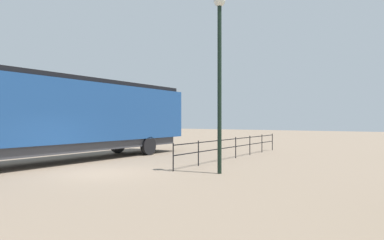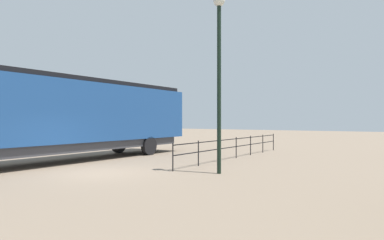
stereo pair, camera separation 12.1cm
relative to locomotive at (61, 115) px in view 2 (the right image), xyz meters
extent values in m
plane|color=#84705B|center=(4.16, -1.21, -2.36)|extent=(120.00, 120.00, 0.00)
cube|color=navy|center=(0.00, -0.62, 0.13)|extent=(2.85, 17.89, 2.98)
cube|color=black|center=(0.00, 6.86, -0.32)|extent=(2.74, 2.91, 2.08)
cube|color=black|center=(0.00, -0.62, 1.74)|extent=(2.57, 17.17, 0.24)
cube|color=#38383D|center=(0.00, -0.62, -1.58)|extent=(2.57, 16.46, 0.45)
cylinder|color=black|center=(-1.28, 5.10, -1.81)|extent=(0.30, 1.10, 1.10)
cylinder|color=black|center=(1.28, 5.10, -1.81)|extent=(0.30, 1.10, 1.10)
cylinder|color=black|center=(8.20, 1.27, 0.95)|extent=(0.16, 0.16, 6.61)
sphere|color=silver|center=(8.20, 1.27, 4.40)|extent=(0.47, 0.47, 0.47)
cube|color=black|center=(6.35, 6.53, -1.30)|extent=(0.04, 11.57, 0.04)
cube|color=black|center=(6.35, 6.53, -1.72)|extent=(0.04, 11.57, 0.04)
cylinder|color=black|center=(6.35, 0.74, -1.78)|extent=(0.05, 0.05, 1.15)
cylinder|color=black|center=(6.35, 2.67, -1.78)|extent=(0.05, 0.05, 1.15)
cylinder|color=black|center=(6.35, 4.60, -1.78)|extent=(0.05, 0.05, 1.15)
cylinder|color=black|center=(6.35, 6.53, -1.78)|extent=(0.05, 0.05, 1.15)
cylinder|color=black|center=(6.35, 8.46, -1.78)|extent=(0.05, 0.05, 1.15)
cylinder|color=black|center=(6.35, 10.38, -1.78)|extent=(0.05, 0.05, 1.15)
cylinder|color=black|center=(6.35, 12.31, -1.78)|extent=(0.05, 0.05, 1.15)
camera|label=1|loc=(14.52, -10.31, -0.28)|focal=31.56mm
camera|label=2|loc=(14.62, -10.24, -0.28)|focal=31.56mm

